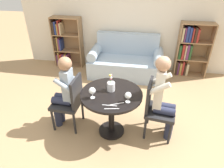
{
  "coord_description": "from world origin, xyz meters",
  "views": [
    {
      "loc": [
        0.41,
        -2.29,
        2.3
      ],
      "look_at": [
        0.0,
        0.05,
        0.85
      ],
      "focal_mm": 32.0,
      "sensor_mm": 36.0,
      "label": 1
    }
  ],
  "objects_px": {
    "bookshelf_left": "(65,44)",
    "person_left": "(64,92)",
    "chair_right": "(156,107)",
    "chair_left": "(71,100)",
    "bookshelf_right": "(189,50)",
    "wine_glass_left": "(92,91)",
    "person_right": "(164,98)",
    "flower_vase": "(111,86)",
    "wine_glass_right": "(128,96)",
    "couch": "(126,62)"
  },
  "relations": [
    {
      "from": "bookshelf_left",
      "to": "person_left",
      "type": "distance_m",
      "value": 2.3
    },
    {
      "from": "chair_right",
      "to": "person_left",
      "type": "distance_m",
      "value": 1.39
    },
    {
      "from": "chair_left",
      "to": "chair_right",
      "type": "xyz_separation_m",
      "value": [
        1.29,
        0.06,
        0.0
      ]
    },
    {
      "from": "bookshelf_right",
      "to": "wine_glass_left",
      "type": "relative_size",
      "value": 7.65
    },
    {
      "from": "chair_left",
      "to": "chair_right",
      "type": "bearing_deg",
      "value": 95.37
    },
    {
      "from": "person_right",
      "to": "flower_vase",
      "type": "distance_m",
      "value": 0.76
    },
    {
      "from": "flower_vase",
      "to": "wine_glass_left",
      "type": "bearing_deg",
      "value": -133.77
    },
    {
      "from": "wine_glass_left",
      "to": "wine_glass_right",
      "type": "height_order",
      "value": "wine_glass_left"
    },
    {
      "from": "wine_glass_right",
      "to": "couch",
      "type": "bearing_deg",
      "value": 96.79
    },
    {
      "from": "person_left",
      "to": "wine_glass_left",
      "type": "distance_m",
      "value": 0.57
    },
    {
      "from": "wine_glass_right",
      "to": "person_right",
      "type": "bearing_deg",
      "value": 27.22
    },
    {
      "from": "chair_right",
      "to": "person_right",
      "type": "bearing_deg",
      "value": -94.92
    },
    {
      "from": "couch",
      "to": "person_left",
      "type": "bearing_deg",
      "value": -111.29
    },
    {
      "from": "bookshelf_right",
      "to": "wine_glass_right",
      "type": "bearing_deg",
      "value": -115.85
    },
    {
      "from": "couch",
      "to": "bookshelf_right",
      "type": "relative_size",
      "value": 1.35
    },
    {
      "from": "person_left",
      "to": "person_right",
      "type": "height_order",
      "value": "person_right"
    },
    {
      "from": "couch",
      "to": "chair_left",
      "type": "distance_m",
      "value": 2.0
    },
    {
      "from": "chair_right",
      "to": "bookshelf_right",
      "type": "bearing_deg",
      "value": -12.46
    },
    {
      "from": "wine_glass_right",
      "to": "chair_left",
      "type": "bearing_deg",
      "value": 167.26
    },
    {
      "from": "couch",
      "to": "bookshelf_left",
      "type": "distance_m",
      "value": 1.6
    },
    {
      "from": "person_left",
      "to": "person_right",
      "type": "bearing_deg",
      "value": 94.04
    },
    {
      "from": "wine_glass_left",
      "to": "flower_vase",
      "type": "relative_size",
      "value": 0.61
    },
    {
      "from": "person_left",
      "to": "flower_vase",
      "type": "bearing_deg",
      "value": 94.67
    },
    {
      "from": "couch",
      "to": "bookshelf_right",
      "type": "bearing_deg",
      "value": 10.61
    },
    {
      "from": "chair_right",
      "to": "wine_glass_right",
      "type": "relative_size",
      "value": 6.07
    },
    {
      "from": "couch",
      "to": "wine_glass_left",
      "type": "height_order",
      "value": "couch"
    },
    {
      "from": "bookshelf_left",
      "to": "person_right",
      "type": "bearing_deg",
      "value": -42.68
    },
    {
      "from": "wine_glass_right",
      "to": "flower_vase",
      "type": "xyz_separation_m",
      "value": [
        -0.27,
        0.24,
        -0.02
      ]
    },
    {
      "from": "bookshelf_left",
      "to": "chair_right",
      "type": "height_order",
      "value": "bookshelf_left"
    },
    {
      "from": "bookshelf_left",
      "to": "person_right",
      "type": "distance_m",
      "value": 3.11
    },
    {
      "from": "bookshelf_left",
      "to": "flower_vase",
      "type": "height_order",
      "value": "bookshelf_left"
    },
    {
      "from": "bookshelf_right",
      "to": "person_right",
      "type": "height_order",
      "value": "person_right"
    },
    {
      "from": "bookshelf_left",
      "to": "chair_left",
      "type": "bearing_deg",
      "value": -66.96
    },
    {
      "from": "chair_right",
      "to": "wine_glass_right",
      "type": "distance_m",
      "value": 0.58
    },
    {
      "from": "chair_right",
      "to": "wine_glass_left",
      "type": "xyz_separation_m",
      "value": [
        -0.87,
        -0.25,
        0.34
      ]
    },
    {
      "from": "chair_left",
      "to": "person_left",
      "type": "relative_size",
      "value": 0.74
    },
    {
      "from": "flower_vase",
      "to": "bookshelf_left",
      "type": "bearing_deg",
      "value": 126.0
    },
    {
      "from": "bookshelf_right",
      "to": "chair_right",
      "type": "bearing_deg",
      "value": -109.66
    },
    {
      "from": "wine_glass_right",
      "to": "bookshelf_left",
      "type": "bearing_deg",
      "value": 127.49
    },
    {
      "from": "person_right",
      "to": "wine_glass_left",
      "type": "height_order",
      "value": "person_right"
    },
    {
      "from": "person_right",
      "to": "wine_glass_left",
      "type": "relative_size",
      "value": 8.1
    },
    {
      "from": "bookshelf_right",
      "to": "chair_right",
      "type": "height_order",
      "value": "bookshelf_right"
    },
    {
      "from": "bookshelf_right",
      "to": "chair_right",
      "type": "distance_m",
      "value": 2.22
    },
    {
      "from": "couch",
      "to": "chair_right",
      "type": "relative_size",
      "value": 1.84
    },
    {
      "from": "person_right",
      "to": "person_left",
      "type": "bearing_deg",
      "value": 98.71
    },
    {
      "from": "bookshelf_right",
      "to": "couch",
      "type": "bearing_deg",
      "value": -169.39
    },
    {
      "from": "person_left",
      "to": "chair_left",
      "type": "bearing_deg",
      "value": 88.34
    },
    {
      "from": "person_left",
      "to": "flower_vase",
      "type": "relative_size",
      "value": 4.62
    },
    {
      "from": "person_right",
      "to": "flower_vase",
      "type": "bearing_deg",
      "value": 98.1
    },
    {
      "from": "person_left",
      "to": "person_right",
      "type": "xyz_separation_m",
      "value": [
        1.46,
        0.04,
        0.04
      ]
    }
  ]
}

